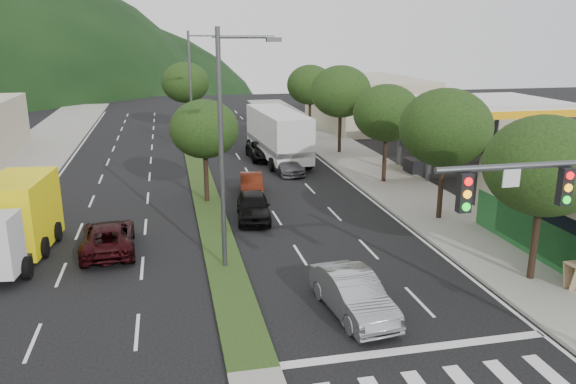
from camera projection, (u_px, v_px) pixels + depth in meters
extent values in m
plane|color=black|center=(254.00, 373.00, 16.65)|extent=(160.00, 160.00, 0.00)
cube|color=gray|center=(365.00, 165.00, 42.71)|extent=(5.00, 90.00, 0.15)
cube|color=gray|center=(4.00, 184.00, 37.47)|extent=(6.00, 90.00, 0.15)
cube|color=#1F3613|center=(197.00, 165.00, 42.97)|extent=(1.60, 56.00, 0.12)
cylinder|color=#47494C|center=(538.00, 165.00, 15.09)|extent=(6.00, 0.18, 0.18)
cube|color=black|center=(565.00, 187.00, 15.28)|extent=(0.35, 0.25, 1.05)
cube|color=black|center=(465.00, 193.00, 14.66)|extent=(0.35, 0.25, 1.05)
cube|color=silver|center=(469.00, 103.00, 39.89)|extent=(12.00, 8.00, 0.50)
cube|color=#FCAD0D|center=(468.00, 108.00, 39.98)|extent=(12.20, 8.20, 0.50)
cylinder|color=#47494C|center=(430.00, 149.00, 37.45)|extent=(0.36, 0.36, 4.60)
cylinder|color=#47494C|center=(536.00, 145.00, 39.09)|extent=(0.36, 0.36, 4.60)
cylinder|color=#47494C|center=(400.00, 137.00, 42.15)|extent=(0.36, 0.36, 4.60)
cylinder|color=#47494C|center=(496.00, 133.00, 43.79)|extent=(0.36, 0.36, 4.60)
cube|color=black|center=(413.00, 167.00, 40.27)|extent=(0.80, 1.60, 1.10)
cube|color=black|center=(512.00, 161.00, 41.91)|extent=(0.80, 1.60, 1.10)
cube|color=beige|center=(367.00, 102.00, 61.33)|extent=(10.00, 16.00, 5.20)
cylinder|color=black|center=(535.00, 236.00, 22.34)|extent=(0.28, 0.28, 3.64)
ellipsoid|color=black|center=(544.00, 166.00, 21.57)|extent=(4.60, 4.60, 3.91)
cylinder|color=black|center=(441.00, 183.00, 29.84)|extent=(0.28, 0.28, 3.81)
ellipsoid|color=black|center=(445.00, 128.00, 29.03)|extent=(4.80, 4.80, 4.08)
cylinder|color=black|center=(385.00, 155.00, 37.40)|extent=(0.28, 0.28, 3.58)
ellipsoid|color=black|center=(387.00, 113.00, 36.64)|extent=(4.40, 4.40, 3.74)
cylinder|color=black|center=(340.00, 129.00, 46.76)|extent=(0.28, 0.28, 3.92)
ellipsoid|color=black|center=(341.00, 92.00, 45.92)|extent=(5.00, 5.00, 4.25)
cylinder|color=black|center=(310.00, 114.00, 56.19)|extent=(0.28, 0.28, 3.70)
ellipsoid|color=black|center=(310.00, 85.00, 55.41)|extent=(4.60, 4.60, 3.91)
cylinder|color=black|center=(206.00, 173.00, 33.09)|extent=(0.28, 0.28, 3.36)
ellipsoid|color=black|center=(204.00, 129.00, 32.38)|extent=(4.00, 4.00, 3.40)
cylinder|color=black|center=(187.00, 112.00, 57.48)|extent=(0.28, 0.28, 3.81)
ellipsoid|color=black|center=(185.00, 82.00, 56.67)|extent=(4.80, 4.80, 4.08)
cylinder|color=#47494C|center=(221.00, 154.00, 22.82)|extent=(0.20, 0.20, 10.00)
cylinder|color=#47494C|center=(246.00, 37.00, 21.80)|extent=(2.20, 0.12, 0.12)
cube|color=#47494C|center=(274.00, 40.00, 22.05)|extent=(0.60, 0.25, 0.18)
cylinder|color=#47494C|center=(191.00, 93.00, 46.33)|extent=(0.20, 0.20, 10.00)
cylinder|color=#47494C|center=(202.00, 36.00, 45.31)|extent=(2.20, 0.12, 0.12)
cube|color=#47494C|center=(216.00, 37.00, 45.57)|extent=(0.60, 0.25, 0.18)
imported|color=#9B9DA2|center=(353.00, 294.00, 20.00)|extent=(2.16, 4.83, 1.54)
imported|color=black|center=(108.00, 237.00, 25.83)|extent=(2.59, 5.15, 1.40)
imported|color=black|center=(253.00, 206.00, 30.34)|extent=(2.20, 4.51, 1.48)
imported|color=#56565C|center=(286.00, 164.00, 40.59)|extent=(2.26, 4.57, 1.28)
imported|color=#551C0E|center=(251.00, 184.00, 35.21)|extent=(1.82, 4.04, 1.29)
imported|color=black|center=(263.00, 151.00, 45.12)|extent=(2.35, 4.95, 1.36)
imported|color=#55565B|center=(210.00, 141.00, 49.01)|extent=(2.25, 4.39, 1.43)
imported|color=black|center=(265.00, 129.00, 55.36)|extent=(2.10, 4.74, 1.35)
cube|color=yellow|center=(21.00, 212.00, 25.80)|extent=(2.87, 4.67, 3.28)
cube|color=black|center=(18.00, 246.00, 25.35)|extent=(2.73, 6.32, 0.32)
cylinder|color=black|center=(27.00, 268.00, 22.97)|extent=(0.41, 0.98, 0.95)
cylinder|color=black|center=(44.00, 247.00, 25.18)|extent=(0.41, 0.98, 0.95)
cylinder|color=black|center=(57.00, 232.00, 27.19)|extent=(0.41, 0.98, 0.95)
cylinder|color=black|center=(4.00, 234.00, 26.92)|extent=(0.41, 0.98, 0.95)
cube|color=silver|center=(278.00, 132.00, 44.42)|extent=(3.50, 10.36, 3.40)
cube|color=#5D5D62|center=(278.00, 143.00, 44.65)|extent=(3.56, 10.36, 0.40)
cylinder|color=black|center=(250.00, 145.00, 48.28)|extent=(0.46, 1.04, 1.02)
cylinder|color=black|center=(281.00, 143.00, 49.03)|extent=(0.46, 1.04, 1.02)
cylinder|color=black|center=(253.00, 148.00, 47.15)|extent=(0.46, 1.04, 1.02)
cylinder|color=black|center=(285.00, 146.00, 47.90)|extent=(0.46, 1.04, 1.02)
cylinder|color=black|center=(272.00, 164.00, 41.11)|extent=(0.46, 1.04, 1.02)
cylinder|color=black|center=(309.00, 162.00, 41.87)|extent=(0.46, 1.04, 1.02)
cube|color=tan|center=(570.00, 274.00, 21.93)|extent=(0.64, 0.29, 1.03)
cube|color=tan|center=(576.00, 264.00, 21.58)|extent=(0.65, 0.53, 0.04)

